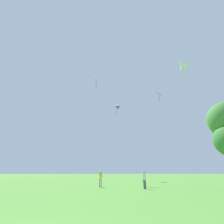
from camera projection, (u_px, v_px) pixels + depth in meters
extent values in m
cone|color=blue|center=(117.00, 106.00, 43.64)|extent=(1.68, 1.51, 1.72)
cylinder|color=red|center=(116.00, 112.00, 43.17)|extent=(0.48, 0.47, 2.36)
cylinder|color=silver|center=(113.00, 137.00, 36.38)|extent=(2.14, 8.01, 19.01)
cube|color=pink|center=(159.00, 94.00, 46.35)|extent=(1.93, 1.87, 1.84)
cylinder|color=#3F382D|center=(159.00, 94.00, 46.35)|extent=(1.60, 0.06, 0.92)
cylinder|color=black|center=(159.00, 99.00, 45.55)|extent=(0.38, 0.46, 2.13)
cylinder|color=silver|center=(176.00, 127.00, 37.50)|extent=(3.29, 9.55, 23.64)
cone|color=white|center=(182.00, 64.00, 26.06)|extent=(2.40, 2.26, 1.97)
cylinder|color=yellow|center=(184.00, 72.00, 25.55)|extent=(0.40, 0.23, 1.80)
cube|color=yellow|center=(96.00, 77.00, 40.45)|extent=(1.67, 1.54, 1.12)
cylinder|color=#3F382D|center=(96.00, 77.00, 40.45)|extent=(1.43, 0.49, 0.33)
cylinder|color=red|center=(96.00, 83.00, 39.82)|extent=(0.29, 0.20, 2.54)
cylinder|color=silver|center=(92.00, 118.00, 32.77)|extent=(0.10, 6.57, 24.87)
cylinder|color=#2D3351|center=(144.00, 184.00, 15.32)|extent=(0.11, 0.11, 0.84)
cylinder|color=#2D3351|center=(145.00, 184.00, 15.19)|extent=(0.11, 0.11, 0.84)
cube|color=white|center=(144.00, 176.00, 15.53)|extent=(0.28, 0.28, 0.63)
cylinder|color=white|center=(143.00, 175.00, 15.69)|extent=(0.24, 0.28, 0.59)
cylinder|color=white|center=(145.00, 175.00, 15.49)|extent=(0.24, 0.28, 0.59)
sphere|color=tan|center=(144.00, 172.00, 15.69)|extent=(0.23, 0.23, 0.23)
cylinder|color=gray|center=(100.00, 183.00, 17.10)|extent=(0.11, 0.11, 0.83)
cylinder|color=gray|center=(101.00, 183.00, 17.09)|extent=(0.11, 0.11, 0.83)
cube|color=yellow|center=(101.00, 176.00, 17.36)|extent=(0.22, 0.21, 0.62)
cylinder|color=yellow|center=(100.00, 175.00, 17.43)|extent=(0.29, 0.11, 0.58)
cylinder|color=yellow|center=(102.00, 175.00, 17.41)|extent=(0.29, 0.11, 0.58)
sphere|color=tan|center=(101.00, 172.00, 17.52)|extent=(0.23, 0.23, 0.23)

